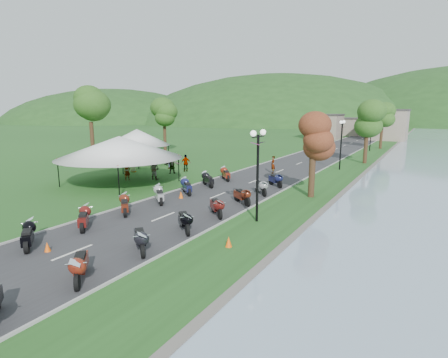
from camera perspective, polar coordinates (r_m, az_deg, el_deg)
The scene contains 13 objects.
road at distance 41.41m, azimuth 12.17°, elevation 2.50°, with size 7.00×120.00×0.02m, color #323235.
hills_backdrop at distance 199.40m, azimuth 27.21°, elevation 8.20°, with size 360.00×120.00×76.00m, color #285621, non-canonical shape.
far_building at distance 85.27m, azimuth 20.76°, elevation 8.05°, with size 18.00×16.00×5.00m, color gray.
moto_row_left at distance 18.88m, azimuth -25.58°, elevation -6.97°, with size 2.60×35.00×1.10m, color #331411, non-canonical shape.
moto_row_right at distance 16.88m, azimuth -9.73°, elevation -8.08°, with size 2.60×30.14×1.10m, color #331411, non-canonical shape.
vendor_tent_main at distance 30.15m, azimuth -16.56°, elevation 2.94°, with size 6.80×6.80×4.00m, color white, non-canonical shape.
vendor_tent_side at distance 40.84m, azimuth -13.94°, elevation 5.12°, with size 4.89×4.89×4.00m, color white, non-canonical shape.
tree_park_left at distance 41.72m, azimuth -20.96°, elevation 9.63°, with size 3.95×3.95×10.96m, color #366821, non-canonical shape.
tree_lakeside at distance 25.09m, azimuth 14.31°, elevation 4.14°, with size 2.27×2.27×6.30m, color #366821, non-canonical shape.
pedestrian_a at distance 32.00m, azimuth -15.45°, elevation -0.18°, with size 0.56×0.41×1.52m, color slate.
pedestrian_b at distance 31.83m, azimuth -11.23°, elevation -0.05°, with size 0.93×0.51×1.91m, color slate.
pedestrian_c at distance 37.41m, azimuth -9.01°, elevation 1.69°, with size 1.03×0.43×1.60m, color slate.
traffic_cone_near at distance 17.29m, azimuth -26.89°, elevation -9.87°, with size 0.28×0.28×0.44m, color #F2590C.
Camera 1 is at (12.89, 1.11, 6.07)m, focal length 28.00 mm.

